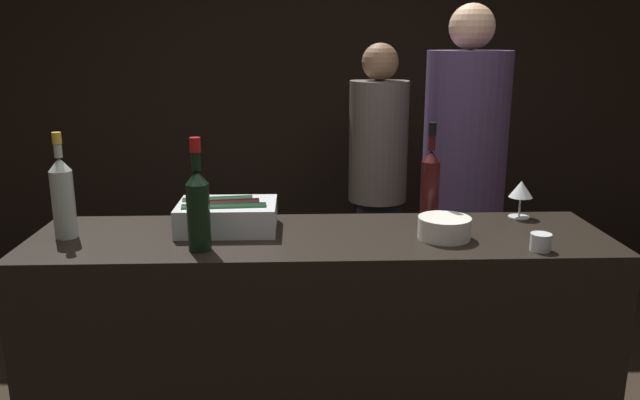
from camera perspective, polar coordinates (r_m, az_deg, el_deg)
name	(u,v)px	position (r m, az deg, el deg)	size (l,w,h in m)	color
wall_back_chalkboard	(308,81)	(4.48, -1.13, 10.84)	(6.40, 0.06, 2.80)	black
bar_counter	(320,365)	(2.40, 0.02, -14.83)	(2.03, 0.54, 1.01)	black
ice_bin_with_bottles	(226,214)	(2.26, -8.62, -1.30)	(0.35, 0.25, 0.11)	silver
bowl_white	(444,227)	(2.19, 11.30, -2.44)	(0.18, 0.18, 0.07)	silver
wine_glass	(521,191)	(2.51, 17.90, 0.83)	(0.09, 0.09, 0.14)	silver
candle_votive	(541,242)	(2.15, 19.53, -3.64)	(0.07, 0.07, 0.06)	silver
red_wine_bottle_black_foil	(430,183)	(2.35, 10.04, 1.57)	(0.07, 0.07, 0.37)	#380F0F
red_wine_bottle_burgundy	(198,205)	(2.04, -11.08, -0.46)	(0.08, 0.08, 0.37)	black
rose_wine_bottle	(63,195)	(2.30, -22.47, 0.43)	(0.08, 0.08, 0.37)	#9EA899
person_in_hoodie	(463,179)	(3.10, 12.95, 1.91)	(0.40, 0.40, 1.84)	black
person_blond_tee	(378,171)	(3.69, 5.29, 2.65)	(0.34, 0.34, 1.67)	black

